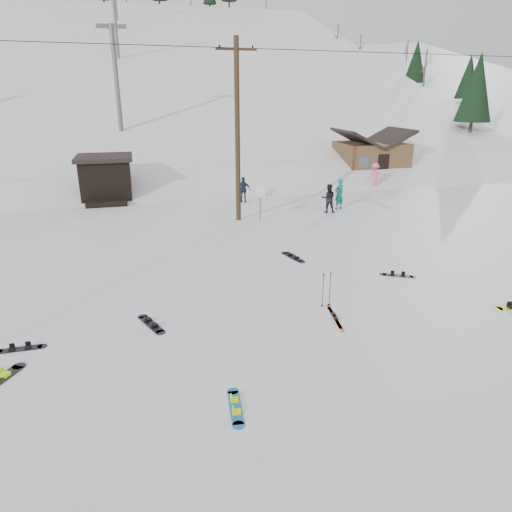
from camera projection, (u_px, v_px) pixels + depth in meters
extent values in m
plane|color=silver|center=(282.00, 370.00, 11.34)|extent=(200.00, 200.00, 0.00)
cube|color=white|center=(164.00, 228.00, 65.46)|extent=(60.00, 85.24, 65.97)
cube|color=silver|center=(418.00, 213.00, 69.58)|extent=(45.66, 93.98, 54.59)
cylinder|color=#3A2819|center=(237.00, 134.00, 23.01)|extent=(0.26, 0.26, 9.00)
cube|color=#3A2819|center=(236.00, 49.00, 21.68)|extent=(2.00, 0.12, 0.12)
cylinder|color=black|center=(236.00, 46.00, 21.64)|extent=(0.08, 0.08, 0.12)
cylinder|color=#595B60|center=(260.00, 204.00, 24.14)|extent=(0.07, 0.07, 1.80)
cube|color=white|center=(261.00, 192.00, 23.88)|extent=(0.50, 0.04, 0.60)
cube|color=black|center=(106.00, 179.00, 28.83)|extent=(3.00, 3.00, 2.50)
cube|color=black|center=(104.00, 158.00, 28.36)|extent=(3.40, 3.40, 0.25)
cube|color=black|center=(107.00, 203.00, 27.56)|extent=(2.40, 1.20, 0.30)
cylinder|color=#595B60|center=(117.00, 81.00, 35.20)|extent=(0.36, 0.36, 8.00)
cube|color=#595B60|center=(111.00, 26.00, 33.91)|extent=(2.20, 0.30, 0.30)
cylinder|color=#595B60|center=(115.00, 23.00, 51.18)|extent=(0.36, 0.36, 8.00)
cube|color=brown|center=(370.00, 160.00, 36.26)|extent=(5.00, 4.00, 2.70)
cube|color=black|center=(357.00, 138.00, 35.36)|extent=(2.69, 4.40, 1.43)
cube|color=black|center=(388.00, 138.00, 36.00)|extent=(2.69, 4.40, 1.43)
cube|color=black|center=(383.00, 167.00, 34.51)|extent=(0.90, 0.06, 1.90)
cube|color=#196DA2|center=(236.00, 407.00, 9.97)|extent=(0.38, 1.16, 0.02)
cylinder|color=#196DA2|center=(233.00, 391.00, 10.50)|extent=(0.26, 0.26, 0.02)
cylinder|color=#196DA2|center=(238.00, 425.00, 9.44)|extent=(0.26, 0.26, 0.02)
cube|color=#D0EB0C|center=(234.00, 400.00, 10.14)|extent=(0.20, 0.16, 0.07)
cube|color=#D0EB0C|center=(237.00, 412.00, 9.76)|extent=(0.20, 0.16, 0.07)
cube|color=#D24A15|center=(335.00, 319.00, 13.83)|extent=(0.34, 1.60, 0.02)
cube|color=black|center=(336.00, 318.00, 13.82)|extent=(0.12, 0.30, 0.07)
cube|color=#D24A15|center=(334.00, 316.00, 13.99)|extent=(0.34, 1.60, 0.02)
cube|color=black|center=(334.00, 315.00, 13.97)|extent=(0.12, 0.30, 0.07)
cylinder|color=black|center=(323.00, 291.00, 14.44)|extent=(0.02, 0.02, 1.14)
cylinder|color=black|center=(322.00, 305.00, 14.61)|extent=(0.09, 0.09, 0.01)
cylinder|color=black|center=(324.00, 274.00, 14.25)|extent=(0.03, 0.03, 0.10)
cylinder|color=black|center=(330.00, 290.00, 14.50)|extent=(0.02, 0.02, 1.14)
cylinder|color=black|center=(329.00, 304.00, 14.67)|extent=(0.09, 0.09, 0.01)
cylinder|color=black|center=(331.00, 274.00, 14.31)|extent=(0.03, 0.03, 0.10)
cube|color=black|center=(20.00, 349.00, 12.22)|extent=(1.10, 0.26, 0.02)
cylinder|color=black|center=(42.00, 346.00, 12.35)|extent=(0.25, 0.25, 0.02)
cube|color=black|center=(28.00, 347.00, 12.25)|extent=(0.14, 0.18, 0.07)
cube|color=black|center=(12.00, 349.00, 12.16)|extent=(0.14, 0.18, 0.07)
cube|color=black|center=(151.00, 324.00, 13.52)|extent=(0.74, 1.24, 0.03)
cylinder|color=black|center=(142.00, 317.00, 13.98)|extent=(0.28, 0.28, 0.03)
cylinder|color=black|center=(161.00, 332.00, 13.06)|extent=(0.28, 0.28, 0.03)
cube|color=black|center=(148.00, 320.00, 13.67)|extent=(0.25, 0.22, 0.08)
cube|color=black|center=(154.00, 326.00, 13.33)|extent=(0.25, 0.22, 0.08)
cylinder|color=black|center=(19.00, 366.00, 11.46)|extent=(0.32, 0.32, 0.03)
cube|color=#B5F61C|center=(5.00, 374.00, 11.03)|extent=(0.29, 0.27, 0.09)
cube|color=black|center=(398.00, 276.00, 17.08)|extent=(1.06, 0.73, 0.02)
cylinder|color=black|center=(413.00, 277.00, 16.96)|extent=(0.25, 0.25, 0.02)
cylinder|color=black|center=(383.00, 274.00, 17.20)|extent=(0.25, 0.25, 0.02)
cube|color=black|center=(403.00, 275.00, 17.02)|extent=(0.20, 0.22, 0.07)
cube|color=black|center=(392.00, 274.00, 17.11)|extent=(0.20, 0.22, 0.07)
cylinder|color=yellow|center=(498.00, 309.00, 14.48)|extent=(0.30, 0.30, 0.03)
cube|color=black|center=(511.00, 307.00, 14.50)|extent=(0.19, 0.23, 0.09)
cube|color=black|center=(293.00, 257.00, 18.96)|extent=(0.62, 1.28, 0.03)
cylinder|color=black|center=(285.00, 253.00, 19.47)|extent=(0.29, 0.29, 0.03)
cylinder|color=black|center=(302.00, 262.00, 18.46)|extent=(0.29, 0.29, 0.03)
cube|color=black|center=(290.00, 254.00, 19.13)|extent=(0.24, 0.20, 0.08)
cube|color=black|center=(296.00, 258.00, 18.76)|extent=(0.24, 0.20, 0.08)
imported|color=#0B7065|center=(339.00, 194.00, 26.47)|extent=(0.76, 0.63, 1.78)
imported|color=black|center=(328.00, 198.00, 25.76)|extent=(0.92, 0.80, 1.62)
imported|color=#E55196|center=(375.00, 176.00, 32.10)|extent=(1.16, 0.68, 1.78)
imported|color=#17243A|center=(244.00, 190.00, 28.09)|extent=(1.00, 0.65, 1.58)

